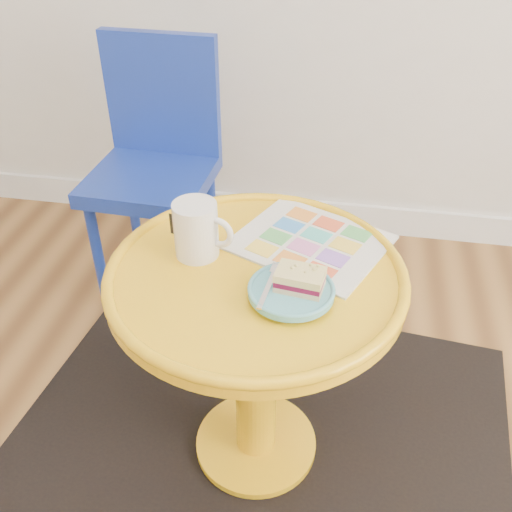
% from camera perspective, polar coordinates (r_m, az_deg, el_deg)
% --- Properties ---
extents(rug, '(1.41, 1.23, 0.01)m').
position_cam_1_polar(rug, '(1.60, 0.00, -18.39)').
color(rug, black).
rests_on(rug, ground).
extents(side_table, '(0.62, 0.62, 0.59)m').
position_cam_1_polar(side_table, '(1.28, 0.00, -7.44)').
color(side_table, '#EDAD13').
rests_on(side_table, ground).
extents(chair, '(0.39, 0.39, 0.85)m').
position_cam_1_polar(chair, '(1.90, -9.95, 9.90)').
color(chair, '#17309A').
rests_on(chair, ground).
extents(newspaper, '(0.39, 0.37, 0.01)m').
position_cam_1_polar(newspaper, '(1.26, 5.43, 1.39)').
color(newspaper, silver).
rests_on(newspaper, side_table).
extents(mug, '(0.13, 0.09, 0.12)m').
position_cam_1_polar(mug, '(1.20, -5.92, 2.77)').
color(mug, white).
rests_on(mug, side_table).
extents(plate, '(0.17, 0.17, 0.02)m').
position_cam_1_polar(plate, '(1.10, 3.54, -3.54)').
color(plate, '#56A9B6').
rests_on(plate, newspaper).
extents(cake_slice, '(0.10, 0.07, 0.04)m').
position_cam_1_polar(cake_slice, '(1.09, 4.41, -2.35)').
color(cake_slice, '#D3BC8C').
rests_on(cake_slice, plate).
extents(fork, '(0.03, 0.14, 0.00)m').
position_cam_1_polar(fork, '(1.10, 1.39, -2.76)').
color(fork, silver).
rests_on(fork, plate).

